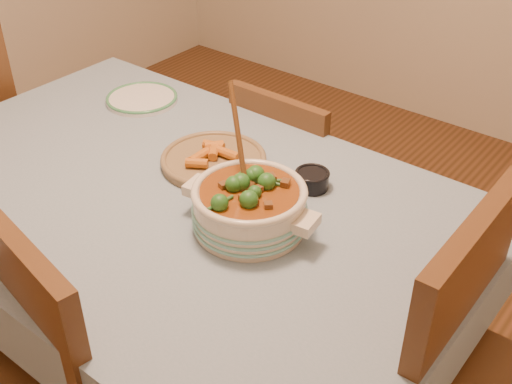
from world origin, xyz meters
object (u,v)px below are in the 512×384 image
condiment_bowl (312,179)px  chair_far (292,177)px  stew_casserole (249,204)px  fried_plate (213,158)px  white_plate (142,99)px  dining_table (171,219)px

condiment_bowl → chair_far: (-0.32, 0.37, -0.31)m
stew_casserole → fried_plate: size_ratio=1.02×
stew_casserole → white_plate: bearing=156.2°
white_plate → condiment_bowl: bearing=-5.9°
fried_plate → chair_far: (-0.03, 0.45, -0.31)m
stew_casserole → fried_plate: 0.32m
dining_table → white_plate: 0.58m
fried_plate → chair_far: chair_far is taller
dining_table → fried_plate: 0.22m
condiment_bowl → fried_plate: size_ratio=0.34×
dining_table → white_plate: size_ratio=5.65×
dining_table → chair_far: size_ratio=2.02×
fried_plate → condiment_bowl: bearing=14.6°
condiment_bowl → chair_far: 0.58m
white_plate → fried_plate: bearing=-18.4°
stew_casserole → fried_plate: bearing=147.9°
dining_table → condiment_bowl: bearing=41.7°
fried_plate → dining_table: bearing=-90.7°
dining_table → stew_casserole: 0.32m
condiment_bowl → fried_plate: 0.30m
dining_table → condiment_bowl: size_ratio=13.67×
chair_far → stew_casserole: bearing=116.2°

